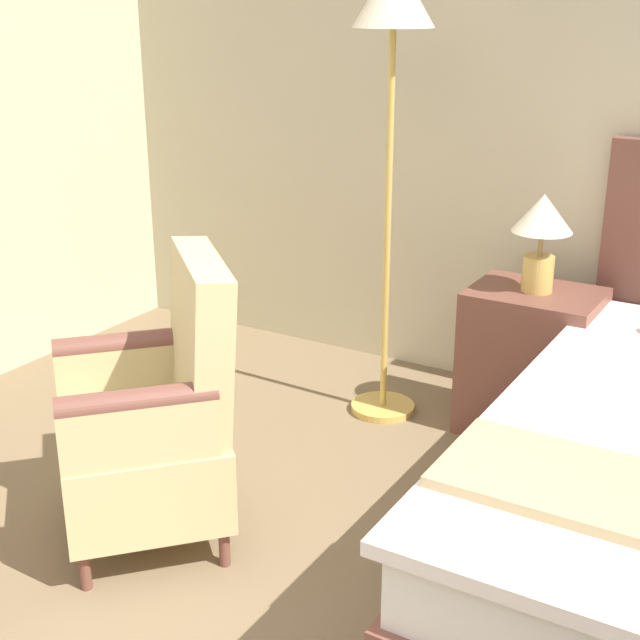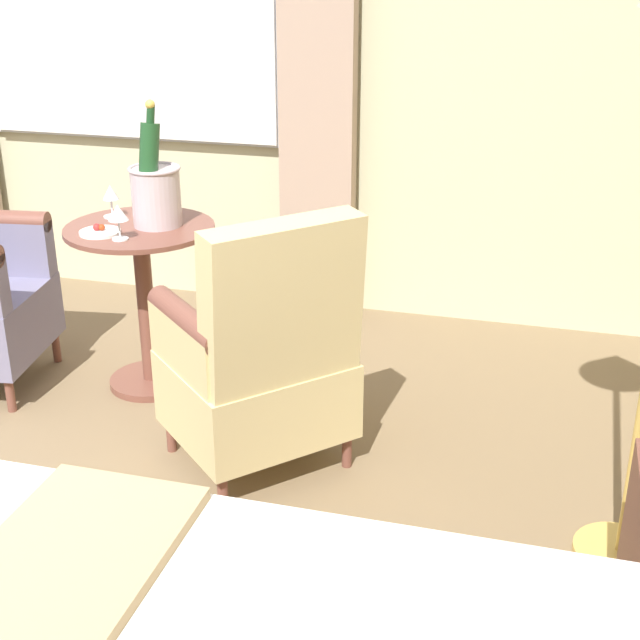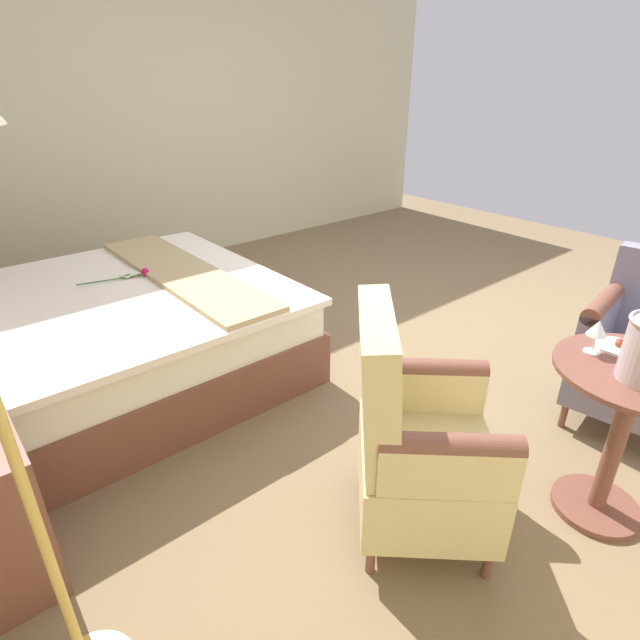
{
  "view_description": "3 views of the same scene",
  "coord_description": "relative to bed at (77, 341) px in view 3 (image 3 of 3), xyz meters",
  "views": [
    {
      "loc": [
        0.69,
        -0.78,
        1.73
      ],
      "look_at": [
        -0.45,
        1.13,
        0.92
      ],
      "focal_mm": 50.0,
      "sensor_mm": 36.0,
      "label": 1
    },
    {
      "loc": [
        1.52,
        2.12,
        1.76
      ],
      "look_at": [
        -0.56,
        1.56,
        0.84
      ],
      "focal_mm": 50.0,
      "sensor_mm": 36.0,
      "label": 2
    },
    {
      "loc": [
        -2.04,
        2.46,
        1.69
      ],
      "look_at": [
        -0.59,
        1.24,
        0.76
      ],
      "focal_mm": 28.0,
      "sensor_mm": 36.0,
      "label": 3
    }
  ],
  "objects": [
    {
      "name": "snack_plate",
      "position": [
        -2.24,
        -1.5,
        0.38
      ],
      "size": [
        0.16,
        0.16,
        0.04
      ],
      "color": "white",
      "rests_on": "side_table_round"
    },
    {
      "name": "ground_plane",
      "position": [
        -0.77,
        -1.91,
        -0.33
      ],
      "size": [
        7.47,
        7.47,
        0.0
      ],
      "primitive_type": "plane",
      "color": "#796346"
    },
    {
      "name": "bed",
      "position": [
        0.0,
        0.0,
        0.0
      ],
      "size": [
        1.82,
        2.22,
        1.2
      ],
      "color": "brown",
      "rests_on": "ground"
    },
    {
      "name": "side_table_round",
      "position": [
        -2.37,
        -1.39,
        0.1
      ],
      "size": [
        0.6,
        0.6,
        0.71
      ],
      "color": "brown",
      "rests_on": "ground"
    },
    {
      "name": "armchair_by_window",
      "position": [
        -1.88,
        -0.72,
        0.09
      ],
      "size": [
        0.78,
        0.78,
        0.96
      ],
      "color": "brown",
      "rests_on": "ground"
    },
    {
      "name": "wine_glass_near_edge",
      "position": [
        -2.19,
        -1.38,
        0.48
      ],
      "size": [
        0.08,
        0.08,
        0.14
      ],
      "color": "white",
      "rests_on": "side_table_round"
    },
    {
      "name": "wall_far_side",
      "position": [
        1.96,
        -1.91,
        1.22
      ],
      "size": [
        0.12,
        6.09,
        3.1
      ],
      "color": "beige",
      "rests_on": "ground"
    }
  ]
}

